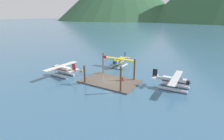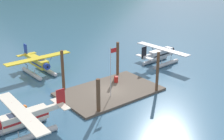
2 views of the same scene
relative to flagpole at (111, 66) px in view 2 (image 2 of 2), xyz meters
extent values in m
plane|color=#38607F|center=(0.79, 1.41, -4.28)|extent=(1200.00, 1200.00, 0.00)
cube|color=brown|center=(0.79, 1.41, -4.13)|extent=(13.11, 8.26, 0.30)
cylinder|color=brown|center=(-3.66, -2.25, -2.14)|extent=(0.46, 0.46, 4.27)
cylinder|color=brown|center=(5.77, -2.41, -1.48)|extent=(0.38, 0.38, 5.60)
cylinder|color=brown|center=(-3.81, 5.47, -1.41)|extent=(0.40, 0.40, 5.74)
cylinder|color=brown|center=(5.27, 5.19, -1.61)|extent=(0.42, 0.42, 5.35)
cylinder|color=silver|center=(-0.12, 0.00, -0.81)|extent=(0.08, 0.08, 6.34)
cube|color=red|center=(0.33, 0.00, 2.01)|extent=(0.90, 0.03, 0.56)
sphere|color=gold|center=(-0.12, 0.00, 2.41)|extent=(0.10, 0.10, 0.10)
cylinder|color=#AD1E19|center=(3.24, 3.03, -3.54)|extent=(0.58, 0.58, 0.88)
torus|color=#AD1E19|center=(3.24, 3.03, -3.54)|extent=(0.62, 0.62, 0.04)
sphere|color=orange|center=(-10.06, 3.85, -3.97)|extent=(0.63, 0.63, 0.63)
cylinder|color=#B7BABF|center=(14.43, 6.28, -3.96)|extent=(5.62, 0.90, 0.64)
sphere|color=#B7BABF|center=(17.23, 6.41, -3.96)|extent=(0.64, 0.64, 0.64)
cylinder|color=#B7BABF|center=(14.55, 3.78, -3.96)|extent=(5.62, 0.90, 0.64)
sphere|color=#B7BABF|center=(17.35, 3.91, -3.96)|extent=(0.64, 0.64, 0.64)
cylinder|color=#B7BABF|center=(15.63, 6.33, -3.29)|extent=(0.10, 0.10, 0.70)
cylinder|color=#B7BABF|center=(13.23, 6.22, -3.29)|extent=(0.10, 0.10, 0.70)
cylinder|color=#B7BABF|center=(15.75, 3.83, -3.29)|extent=(0.10, 0.10, 0.70)
cylinder|color=#B7BABF|center=(13.35, 3.72, -3.29)|extent=(0.10, 0.10, 0.70)
cube|color=silver|center=(14.49, 5.03, -2.34)|extent=(4.85, 1.46, 1.20)
cube|color=black|center=(14.49, 5.03, -2.44)|extent=(4.76, 1.48, 0.24)
cube|color=#283347|center=(15.57, 5.08, -2.01)|extent=(1.15, 1.10, 0.56)
cube|color=silver|center=(14.79, 5.04, -1.67)|extent=(1.89, 10.45, 0.14)
cylinder|color=black|center=(14.69, 7.24, -2.01)|extent=(0.11, 0.62, 0.84)
cylinder|color=black|center=(14.89, 2.84, -2.01)|extent=(0.11, 0.62, 0.84)
cylinder|color=black|center=(17.19, 5.15, -2.34)|extent=(0.64, 0.99, 0.96)
cone|color=black|center=(17.64, 5.17, -2.34)|extent=(0.37, 0.38, 0.36)
cube|color=silver|center=(11.25, 4.87, -2.24)|extent=(2.22, 0.54, 0.56)
cube|color=black|center=(10.35, 4.83, -1.39)|extent=(1.00, 0.17, 1.90)
cube|color=silver|center=(10.45, 4.84, -2.14)|extent=(0.95, 3.23, 0.10)
cylinder|color=#B7BABF|center=(-2.31, 13.65, -3.96)|extent=(0.80, 5.62, 0.64)
sphere|color=#B7BABF|center=(-2.23, 10.86, -3.96)|extent=(0.64, 0.64, 0.64)
cylinder|color=#B7BABF|center=(-4.81, 13.58, -3.96)|extent=(0.80, 5.62, 0.64)
sphere|color=#B7BABF|center=(-4.73, 10.78, -3.96)|extent=(0.64, 0.64, 0.64)
cylinder|color=#B7BABF|center=(-2.27, 12.45, -3.29)|extent=(0.10, 0.10, 0.70)
cylinder|color=#B7BABF|center=(-2.34, 14.85, -3.29)|extent=(0.10, 0.10, 0.70)
cylinder|color=#B7BABF|center=(-4.77, 12.38, -3.29)|extent=(0.10, 0.10, 0.70)
cylinder|color=#B7BABF|center=(-4.84, 14.78, -3.29)|extent=(0.10, 0.10, 0.70)
cube|color=yellow|center=(-3.56, 13.62, -2.34)|extent=(1.38, 4.83, 1.20)
cube|color=#1E389E|center=(-3.56, 13.62, -2.44)|extent=(1.39, 4.74, 0.24)
cube|color=#283347|center=(-3.53, 12.54, -2.01)|extent=(1.09, 1.13, 0.56)
cube|color=yellow|center=(-3.55, 13.32, -1.67)|extent=(10.44, 1.70, 0.14)
cylinder|color=#1E389E|center=(-1.35, 13.38, -2.01)|extent=(0.62, 0.10, 0.84)
cylinder|color=#1E389E|center=(-5.75, 13.26, -2.01)|extent=(0.62, 0.10, 0.84)
cylinder|color=#1E389E|center=(-3.48, 10.92, -2.34)|extent=(0.98, 0.63, 0.96)
cone|color=black|center=(-3.47, 10.47, -2.34)|extent=(0.37, 0.36, 0.36)
cube|color=yellow|center=(-3.65, 16.87, -2.24)|extent=(0.50, 2.21, 0.56)
cube|color=#1E389E|center=(-3.68, 17.77, -1.39)|extent=(0.15, 1.00, 1.90)
cube|color=yellow|center=(-3.67, 17.67, -2.14)|extent=(3.22, 0.89, 0.10)
cylinder|color=#B7BABF|center=(-12.04, -2.43, -3.96)|extent=(5.61, 0.71, 0.64)
cylinder|color=#B7BABF|center=(-12.01, 0.07, -3.96)|extent=(5.61, 0.71, 0.64)
cylinder|color=#B7BABF|center=(-13.24, -2.41, -3.29)|extent=(0.10, 0.10, 0.70)
cylinder|color=#B7BABF|center=(-10.84, -2.44, -3.29)|extent=(0.10, 0.10, 0.70)
cylinder|color=#B7BABF|center=(-13.21, 0.09, -3.29)|extent=(0.10, 0.10, 0.70)
cylinder|color=#B7BABF|center=(-10.81, 0.06, -3.29)|extent=(0.10, 0.10, 0.70)
cube|color=silver|center=(-12.02, -1.18, -2.34)|extent=(4.81, 1.30, 1.20)
cube|color=#B21E1E|center=(-12.02, -1.18, -2.44)|extent=(4.72, 1.32, 0.24)
cube|color=#283347|center=(-13.10, -1.16, -2.01)|extent=(1.11, 1.07, 0.56)
cube|color=silver|center=(-12.32, -1.17, -1.67)|extent=(1.53, 10.42, 0.14)
cylinder|color=#B21E1E|center=(-12.35, -3.37, -2.01)|extent=(0.09, 0.62, 0.84)
cylinder|color=#B21E1E|center=(-12.30, 1.03, -2.01)|extent=(0.09, 0.62, 0.84)
cube|color=silver|center=(-8.77, -1.22, -2.24)|extent=(2.21, 0.47, 0.56)
cube|color=#B21E1E|center=(-7.87, -1.23, -1.39)|extent=(1.00, 0.13, 1.90)
cube|color=silver|center=(-7.97, -1.23, -2.14)|extent=(0.84, 3.21, 0.10)
camera|label=1|loc=(21.30, -31.24, 10.90)|focal=28.18mm
camera|label=2|loc=(-21.45, -27.24, 12.68)|focal=47.96mm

